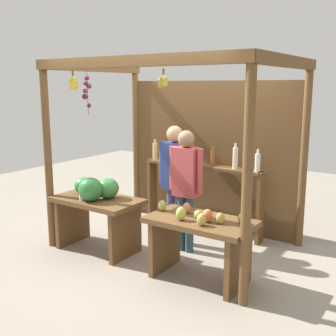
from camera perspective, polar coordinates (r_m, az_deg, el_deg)
name	(u,v)px	position (r m, az deg, el deg)	size (l,w,h in m)	color
ground_plane	(176,245)	(5.72, 1.05, -10.56)	(12.00, 12.00, 0.00)	gray
market_stall	(192,138)	(5.72, 3.37, 4.15)	(2.90, 1.96, 2.44)	brown
fruit_counter_left	(96,203)	(5.44, -9.85, -4.76)	(1.17, 0.65, 1.00)	brown
fruit_counter_right	(200,235)	(4.60, 4.39, -9.13)	(1.17, 0.64, 0.85)	brown
bottle_shelf_unit	(202,179)	(6.05, 4.69, -1.46)	(1.85, 0.22, 1.35)	brown
vendor_man	(175,174)	(5.54, 0.92, -0.81)	(0.48, 0.22, 1.61)	#4A5073
vendor_woman	(186,180)	(5.26, 2.47, -1.70)	(0.48, 0.21, 1.58)	#314D59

